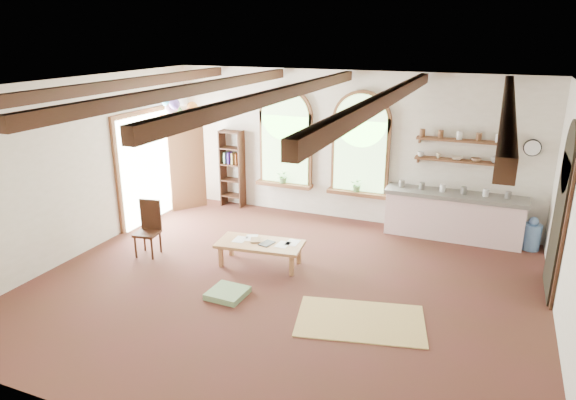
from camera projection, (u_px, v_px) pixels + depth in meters
The scene contains 27 objects.
floor at pixel (283, 287), 8.34m from camera, with size 8.00×8.00×0.00m, color #522722.
ceiling_beams at pixel (283, 94), 7.36m from camera, with size 6.20×6.80×0.18m, color #381C11, non-canonical shape.
window_left at pixel (285, 141), 11.34m from camera, with size 1.30×0.28×2.20m.
window_right at pixel (360, 148), 10.72m from camera, with size 1.30×0.28×2.20m.
left_doorway at pixel (147, 168), 10.99m from camera, with size 0.10×1.90×2.50m, color brown.
right_doorway at pixel (558, 227), 7.87m from camera, with size 0.10×1.30×2.40m, color black.
kitchen_counter at pixel (453, 216), 10.16m from camera, with size 2.68×0.62×0.94m.
wall_shelf_lower at pixel (459, 161), 9.98m from camera, with size 1.70×0.24×0.04m, color brown.
wall_shelf_upper at pixel (462, 141), 9.86m from camera, with size 1.70×0.24×0.04m, color brown.
wall_clock at pixel (532, 148), 9.48m from camera, with size 0.32×0.32×0.04m, color black.
bookshelf at pixel (232, 169), 11.95m from camera, with size 0.53×0.32×1.80m.
coffee_table at pixel (260, 245), 9.00m from camera, with size 1.57×0.86×0.43m.
side_chair at pixel (148, 240), 9.46m from camera, with size 0.46×0.46×1.02m.
floor_mat at pixel (360, 321), 7.35m from camera, with size 1.81×1.12×0.02m, color #D7BF6B.
floor_cushion at pixel (228, 293), 8.04m from camera, with size 0.56×0.56×0.10m, color #769D6C.
water_jug_a at pixel (532, 235), 9.70m from camera, with size 0.33×0.33×0.65m.
water_jug_b at pixel (506, 234), 9.87m from camera, with size 0.28×0.28×0.53m.
balloon_cluster at pixel (178, 111), 10.86m from camera, with size 0.73×0.76×1.14m.
table_book at pixel (251, 240), 9.06m from camera, with size 0.18×0.26×0.02m, color olive.
tablet at pixel (267, 243), 8.94m from camera, with size 0.19×0.28×0.01m, color black.
potted_plant_left at pixel (284, 177), 11.49m from camera, with size 0.27×0.23×0.30m, color #598C4C.
potted_plant_right at pixel (357, 185), 10.87m from camera, with size 0.27×0.23×0.30m, color #598C4C.
shelf_cup_a at pixel (421, 154), 10.23m from camera, with size 0.12×0.10×0.10m, color white.
shelf_cup_b at pixel (439, 156), 10.11m from camera, with size 0.10×0.10×0.09m, color beige.
shelf_bowl_a at pixel (457, 158), 9.98m from camera, with size 0.22×0.22×0.05m, color beige.
shelf_bowl_b at pixel (476, 160), 9.86m from camera, with size 0.20×0.20×0.06m, color #8C664C.
shelf_vase at pixel (496, 158), 9.71m from camera, with size 0.18×0.18×0.19m, color slate.
Camera 1 is at (2.93, -6.88, 3.96)m, focal length 32.00 mm.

